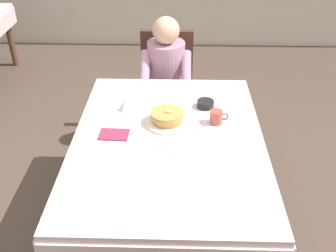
{
  "coord_description": "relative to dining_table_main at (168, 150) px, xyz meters",
  "views": [
    {
      "loc": [
        0.05,
        -1.87,
        2.04
      ],
      "look_at": [
        -0.0,
        0.05,
        0.79
      ],
      "focal_mm": 42.22,
      "sensor_mm": 36.0,
      "label": 1
    }
  ],
  "objects": [
    {
      "name": "ground_plane",
      "position": [
        0.0,
        0.0,
        -0.65
      ],
      "size": [
        14.0,
        14.0,
        0.0
      ],
      "primitive_type": "plane",
      "color": "brown"
    },
    {
      "name": "dining_table_main",
      "position": [
        0.0,
        0.0,
        0.0
      ],
      "size": [
        1.12,
        1.52,
        0.74
      ],
      "color": "silver",
      "rests_on": "ground"
    },
    {
      "name": "chair_diner",
      "position": [
        -0.05,
        1.17,
        -0.12
      ],
      "size": [
        0.44,
        0.45,
        0.93
      ],
      "rotation": [
        0.0,
        0.0,
        3.14
      ],
      "color": "#4C2D23",
      "rests_on": "ground"
    },
    {
      "name": "diner_person",
      "position": [
        -0.05,
        1.01,
        0.02
      ],
      "size": [
        0.4,
        0.43,
        1.12
      ],
      "rotation": [
        0.0,
        0.0,
        3.14
      ],
      "color": "#B2849E",
      "rests_on": "ground"
    },
    {
      "name": "plate_breakfast",
      "position": [
        -0.0,
        0.15,
        0.1
      ],
      "size": [
        0.28,
        0.28,
        0.02
      ],
      "primitive_type": "cylinder",
      "color": "white",
      "rests_on": "dining_table_main"
    },
    {
      "name": "breakfast_stack",
      "position": [
        -0.01,
        0.15,
        0.14
      ],
      "size": [
        0.2,
        0.2,
        0.07
      ],
      "color": "tan",
      "rests_on": "plate_breakfast"
    },
    {
      "name": "cup_coffee",
      "position": [
        0.29,
        0.16,
        0.13
      ],
      "size": [
        0.11,
        0.08,
        0.08
      ],
      "color": "#B24C42",
      "rests_on": "dining_table_main"
    },
    {
      "name": "bowl_butter",
      "position": [
        0.23,
        0.36,
        0.11
      ],
      "size": [
        0.11,
        0.11,
        0.04
      ],
      "primitive_type": "cylinder",
      "color": "black",
      "rests_on": "dining_table_main"
    },
    {
      "name": "syrup_pitcher",
      "position": [
        -0.29,
        0.3,
        0.13
      ],
      "size": [
        0.08,
        0.08,
        0.07
      ],
      "color": "silver",
      "rests_on": "dining_table_main"
    },
    {
      "name": "fork_left_of_plate",
      "position": [
        -0.19,
        0.13,
        0.09
      ],
      "size": [
        0.03,
        0.18,
        0.0
      ],
      "primitive_type": "cube",
      "rotation": [
        0.0,
        0.0,
        1.66
      ],
      "color": "silver",
      "rests_on": "dining_table_main"
    },
    {
      "name": "knife_right_of_plate",
      "position": [
        0.19,
        0.13,
        0.09
      ],
      "size": [
        0.03,
        0.2,
        0.0
      ],
      "primitive_type": "cube",
      "rotation": [
        0.0,
        0.0,
        1.48
      ],
      "color": "silver",
      "rests_on": "dining_table_main"
    },
    {
      "name": "spoon_near_edge",
      "position": [
        -0.01,
        -0.13,
        0.09
      ],
      "size": [
        0.15,
        0.05,
        0.0
      ],
      "primitive_type": "cube",
      "rotation": [
        0.0,
        0.0,
        -0.27
      ],
      "color": "silver",
      "rests_on": "dining_table_main"
    },
    {
      "name": "napkin_folded",
      "position": [
        -0.32,
        0.02,
        0.09
      ],
      "size": [
        0.18,
        0.13,
        0.01
      ],
      "primitive_type": "cube",
      "rotation": [
        0.0,
        0.0,
        -0.04
      ],
      "color": "#8C2D4C",
      "rests_on": "dining_table_main"
    }
  ]
}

